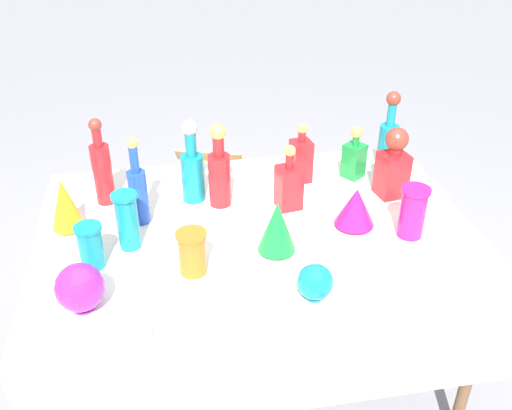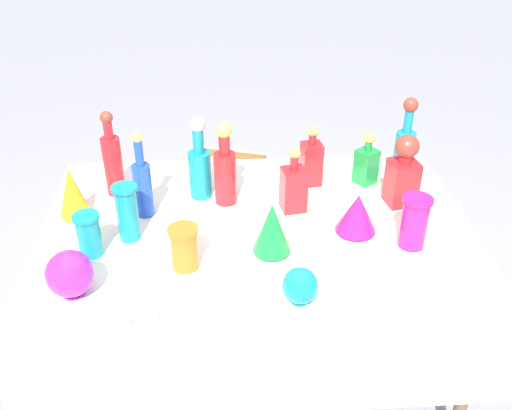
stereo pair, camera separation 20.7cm
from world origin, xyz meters
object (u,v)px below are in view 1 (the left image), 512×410
(slender_vase_0, at_px, (127,219))
(slender_vase_3, at_px, (192,251))
(round_bowl_0, at_px, (80,288))
(cardboard_box_behind_right, at_px, (212,199))
(tall_bottle_4, at_px, (192,169))
(tall_bottle_0, at_px, (138,191))
(square_decanter_3, at_px, (289,184))
(cardboard_box_behind_left, at_px, (257,216))
(round_bowl_1, at_px, (315,282))
(fluted_vase_0, at_px, (277,227))
(slender_vase_1, at_px, (91,245))
(fluted_vase_2, at_px, (356,207))
(square_decanter_2, at_px, (301,158))
(tall_bottle_1, at_px, (219,172))
(slender_vase_2, at_px, (413,210))
(tall_bottle_2, at_px, (102,169))
(square_decanter_1, at_px, (354,157))
(fluted_vase_1, at_px, (65,204))
(square_decanter_0, at_px, (393,165))
(tall_bottle_3, at_px, (389,136))

(slender_vase_0, bearing_deg, slender_vase_3, -41.24)
(round_bowl_0, relative_size, cardboard_box_behind_right, 0.29)
(slender_vase_3, bearing_deg, tall_bottle_4, 84.90)
(tall_bottle_0, height_order, round_bowl_0, tall_bottle_0)
(square_decanter_3, distance_m, cardboard_box_behind_left, 1.11)
(tall_bottle_4, relative_size, round_bowl_1, 2.80)
(tall_bottle_4, distance_m, fluted_vase_0, 0.48)
(tall_bottle_0, height_order, slender_vase_1, tall_bottle_0)
(fluted_vase_2, relative_size, cardboard_box_behind_left, 0.27)
(square_decanter_2, height_order, square_decanter_3, square_decanter_3)
(tall_bottle_1, relative_size, slender_vase_2, 1.76)
(tall_bottle_2, relative_size, slender_vase_2, 1.83)
(tall_bottle_2, bearing_deg, round_bowl_1, -46.89)
(slender_vase_0, relative_size, cardboard_box_behind_left, 0.36)
(cardboard_box_behind_left, bearing_deg, round_bowl_1, -92.86)
(slender_vase_1, relative_size, slender_vase_3, 1.03)
(tall_bottle_0, height_order, fluted_vase_0, tall_bottle_0)
(tall_bottle_2, relative_size, round_bowl_0, 2.26)
(tall_bottle_1, bearing_deg, slender_vase_2, -27.35)
(cardboard_box_behind_left, relative_size, cardboard_box_behind_right, 1.10)
(tall_bottle_2, distance_m, slender_vase_1, 0.43)
(tall_bottle_1, xyz_separation_m, round_bowl_1, (0.22, -0.62, -0.08))
(square_decanter_1, relative_size, square_decanter_2, 0.89)
(tall_bottle_0, relative_size, round_bowl_1, 2.83)
(fluted_vase_1, distance_m, fluted_vase_2, 1.06)
(square_decanter_1, height_order, slender_vase_1, square_decanter_1)
(tall_bottle_0, xyz_separation_m, square_decanter_0, (1.00, 0.02, 0.01))
(square_decanter_0, relative_size, fluted_vase_1, 1.42)
(slender_vase_1, bearing_deg, fluted_vase_0, -2.55)
(tall_bottle_2, height_order, slender_vase_2, tall_bottle_2)
(fluted_vase_1, height_order, cardboard_box_behind_right, fluted_vase_1)
(round_bowl_1, distance_m, cardboard_box_behind_right, 1.73)
(tall_bottle_4, height_order, round_bowl_1, tall_bottle_4)
(slender_vase_1, bearing_deg, tall_bottle_4, 45.56)
(fluted_vase_0, xyz_separation_m, round_bowl_0, (-0.64, -0.19, -0.02))
(fluted_vase_1, xyz_separation_m, round_bowl_1, (0.80, -0.54, -0.04))
(slender_vase_3, bearing_deg, tall_bottle_3, 34.34)
(square_decanter_0, bearing_deg, cardboard_box_behind_left, 115.37)
(tall_bottle_1, bearing_deg, slender_vase_0, -146.43)
(tall_bottle_2, bearing_deg, tall_bottle_4, -6.89)
(tall_bottle_2, distance_m, round_bowl_1, 0.98)
(square_decanter_1, bearing_deg, tall_bottle_4, -174.35)
(slender_vase_0, distance_m, fluted_vase_2, 0.82)
(tall_bottle_2, height_order, square_decanter_1, tall_bottle_2)
(tall_bottle_0, bearing_deg, cardboard_box_behind_right, 70.99)
(tall_bottle_0, xyz_separation_m, slender_vase_3, (0.17, -0.34, -0.05))
(slender_vase_2, bearing_deg, fluted_vase_1, 168.07)
(square_decanter_1, relative_size, cardboard_box_behind_right, 0.43)
(fluted_vase_2, relative_size, round_bowl_1, 1.30)
(tall_bottle_2, height_order, slender_vase_3, tall_bottle_2)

